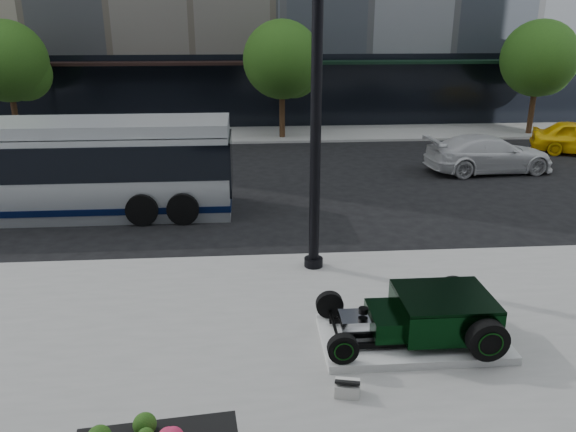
{
  "coord_description": "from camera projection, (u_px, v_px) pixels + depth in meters",
  "views": [
    {
      "loc": [
        -0.87,
        -15.23,
        5.86
      ],
      "look_at": [
        0.14,
        -2.12,
        1.2
      ],
      "focal_mm": 35.0,
      "sensor_mm": 36.0,
      "label": 1
    }
  ],
  "objects": [
    {
      "name": "display_plinth",
      "position": [
        412.0,
        338.0,
        10.5
      ],
      "size": [
        3.4,
        1.8,
        0.15
      ],
      "primitive_type": "cube",
      "color": "silver",
      "rests_on": "sidewalk_near"
    },
    {
      "name": "street_trees",
      "position": [
        285.0,
        63.0,
        27.44
      ],
      "size": [
        29.8,
        3.8,
        5.7
      ],
      "color": "black",
      "rests_on": "sidewalk_far"
    },
    {
      "name": "lamppost",
      "position": [
        316.0,
        108.0,
        12.45
      ],
      "size": [
        0.46,
        0.46,
        8.3
      ],
      "color": "black",
      "rests_on": "sidewalk_near"
    },
    {
      "name": "hot_rod",
      "position": [
        432.0,
        314.0,
        10.36
      ],
      "size": [
        3.22,
        2.0,
        0.81
      ],
      "color": "black",
      "rests_on": "display_plinth"
    },
    {
      "name": "transit_bus",
      "position": [
        35.0,
        168.0,
        17.26
      ],
      "size": [
        12.12,
        2.88,
        2.92
      ],
      "color": "#AEB4B8",
      "rests_on": "ground"
    },
    {
      "name": "sidewalk_far",
      "position": [
        262.0,
        134.0,
        29.47
      ],
      "size": [
        70.0,
        4.0,
        0.12
      ],
      "primitive_type": "cube",
      "color": "gray",
      "rests_on": "ground"
    },
    {
      "name": "white_sedan",
      "position": [
        489.0,
        154.0,
        22.34
      ],
      "size": [
        5.19,
        2.43,
        1.47
      ],
      "primitive_type": "imported",
      "rotation": [
        0.0,
        0.0,
        1.65
      ],
      "color": "silver",
      "rests_on": "ground"
    },
    {
      "name": "info_plaque",
      "position": [
        347.0,
        388.0,
        9.02
      ],
      "size": [
        0.45,
        0.38,
        0.31
      ],
      "color": "silver",
      "rests_on": "sidewalk_near"
    },
    {
      "name": "ground",
      "position": [
        278.0,
        231.0,
        16.33
      ],
      "size": [
        120.0,
        120.0,
        0.0
      ],
      "primitive_type": "plane",
      "color": "black",
      "rests_on": "ground"
    }
  ]
}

